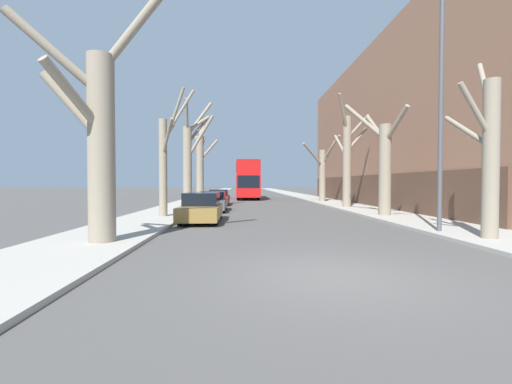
{
  "coord_description": "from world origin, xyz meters",
  "views": [
    {
      "loc": [
        -1.87,
        -6.74,
        1.87
      ],
      "look_at": [
        -0.34,
        28.88,
        0.94
      ],
      "focal_mm": 24.0,
      "sensor_mm": 36.0,
      "label": 1
    }
  ],
  "objects_px": {
    "street_tree_left_1": "(165,160)",
    "parked_car_2": "(219,198)",
    "street_tree_right_1": "(384,164)",
    "parked_car_1": "(213,202)",
    "street_tree_left_2": "(190,158)",
    "double_decker_bus": "(248,178)",
    "parked_car_0": "(201,208)",
    "lamp_post": "(439,100)",
    "street_tree_left_0": "(99,134)",
    "street_tree_right_2": "(347,157)",
    "street_tree_left_3": "(200,163)",
    "street_tree_right_0": "(488,153)",
    "street_tree_right_3": "(323,172)"
  },
  "relations": [
    {
      "from": "street_tree_left_0",
      "to": "street_tree_left_1",
      "type": "relative_size",
      "value": 1.18
    },
    {
      "from": "street_tree_right_1",
      "to": "street_tree_left_0",
      "type": "bearing_deg",
      "value": -146.08
    },
    {
      "from": "street_tree_left_0",
      "to": "street_tree_right_2",
      "type": "height_order",
      "value": "street_tree_left_0"
    },
    {
      "from": "parked_car_1",
      "to": "street_tree_left_0",
      "type": "bearing_deg",
      "value": -100.17
    },
    {
      "from": "street_tree_left_3",
      "to": "street_tree_right_1",
      "type": "xyz_separation_m",
      "value": [
        12.06,
        -17.38,
        -1.01
      ]
    },
    {
      "from": "street_tree_right_0",
      "to": "street_tree_right_2",
      "type": "height_order",
      "value": "street_tree_right_2"
    },
    {
      "from": "street_tree_right_2",
      "to": "street_tree_right_3",
      "type": "xyz_separation_m",
      "value": [
        -0.04,
        7.48,
        -0.83
      ]
    },
    {
      "from": "street_tree_left_2",
      "to": "double_decker_bus",
      "type": "relative_size",
      "value": 0.83
    },
    {
      "from": "street_tree_left_0",
      "to": "parked_car_1",
      "type": "distance_m",
      "value": 13.18
    },
    {
      "from": "lamp_post",
      "to": "street_tree_right_1",
      "type": "bearing_deg",
      "value": 84.01
    },
    {
      "from": "street_tree_left_3",
      "to": "lamp_post",
      "type": "xyz_separation_m",
      "value": [
        11.4,
        -23.66,
        0.92
      ]
    },
    {
      "from": "street_tree_left_3",
      "to": "street_tree_right_0",
      "type": "xyz_separation_m",
      "value": [
        12.14,
        -25.22,
        -1.13
      ]
    },
    {
      "from": "street_tree_right_1",
      "to": "parked_car_1",
      "type": "distance_m",
      "value": 11.02
    },
    {
      "from": "street_tree_right_3",
      "to": "street_tree_right_0",
      "type": "bearing_deg",
      "value": -89.74
    },
    {
      "from": "street_tree_right_3",
      "to": "lamp_post",
      "type": "xyz_separation_m",
      "value": [
        -0.64,
        -20.29,
        1.94
      ]
    },
    {
      "from": "street_tree_left_2",
      "to": "street_tree_left_3",
      "type": "xyz_separation_m",
      "value": [
        -0.28,
        9.33,
        0.14
      ]
    },
    {
      "from": "parked_car_0",
      "to": "street_tree_left_2",
      "type": "bearing_deg",
      "value": 101.67
    },
    {
      "from": "street_tree_right_0",
      "to": "parked_car_2",
      "type": "relative_size",
      "value": 1.38
    },
    {
      "from": "parked_car_2",
      "to": "street_tree_left_1",
      "type": "bearing_deg",
      "value": -100.69
    },
    {
      "from": "street_tree_left_1",
      "to": "parked_car_2",
      "type": "height_order",
      "value": "street_tree_left_1"
    },
    {
      "from": "street_tree_left_2",
      "to": "street_tree_right_1",
      "type": "xyz_separation_m",
      "value": [
        11.78,
        -8.06,
        -0.88
      ]
    },
    {
      "from": "street_tree_left_2",
      "to": "lamp_post",
      "type": "bearing_deg",
      "value": -52.19
    },
    {
      "from": "street_tree_left_1",
      "to": "parked_car_1",
      "type": "relative_size",
      "value": 1.56
    },
    {
      "from": "street_tree_right_3",
      "to": "parked_car_0",
      "type": "bearing_deg",
      "value": -121.57
    },
    {
      "from": "street_tree_left_0",
      "to": "street_tree_left_2",
      "type": "xyz_separation_m",
      "value": [
        0.24,
        16.14,
        0.49
      ]
    },
    {
      "from": "street_tree_left_0",
      "to": "street_tree_left_1",
      "type": "distance_m",
      "value": 7.98
    },
    {
      "from": "street_tree_left_1",
      "to": "parked_car_0",
      "type": "xyz_separation_m",
      "value": [
        2.11,
        -1.71,
        -2.44
      ]
    },
    {
      "from": "street_tree_left_2",
      "to": "parked_car_2",
      "type": "bearing_deg",
      "value": 55.95
    },
    {
      "from": "street_tree_left_1",
      "to": "street_tree_left_3",
      "type": "bearing_deg",
      "value": 90.69
    },
    {
      "from": "street_tree_left_1",
      "to": "lamp_post",
      "type": "xyz_separation_m",
      "value": [
        11.19,
        -6.17,
        1.77
      ]
    },
    {
      "from": "street_tree_left_3",
      "to": "parked_car_1",
      "type": "xyz_separation_m",
      "value": [
        2.32,
        -12.77,
        -3.32
      ]
    },
    {
      "from": "street_tree_left_2",
      "to": "street_tree_left_1",
      "type": "bearing_deg",
      "value": -90.51
    },
    {
      "from": "parked_car_2",
      "to": "street_tree_right_2",
      "type": "bearing_deg",
      "value": -24.91
    },
    {
      "from": "street_tree_right_2",
      "to": "parked_car_0",
      "type": "distance_m",
      "value": 13.22
    },
    {
      "from": "street_tree_right_1",
      "to": "street_tree_right_3",
      "type": "height_order",
      "value": "street_tree_right_1"
    },
    {
      "from": "parked_car_2",
      "to": "street_tree_right_1",
      "type": "bearing_deg",
      "value": -48.65
    },
    {
      "from": "street_tree_left_2",
      "to": "lamp_post",
      "type": "relative_size",
      "value": 0.94
    },
    {
      "from": "street_tree_left_1",
      "to": "double_decker_bus",
      "type": "distance_m",
      "value": 22.84
    },
    {
      "from": "street_tree_left_2",
      "to": "parked_car_0",
      "type": "distance_m",
      "value": 10.56
    },
    {
      "from": "street_tree_right_0",
      "to": "street_tree_left_3",
      "type": "bearing_deg",
      "value": 115.71
    },
    {
      "from": "street_tree_left_2",
      "to": "parked_car_2",
      "type": "distance_m",
      "value": 4.84
    },
    {
      "from": "street_tree_right_3",
      "to": "double_decker_bus",
      "type": "bearing_deg",
      "value": 130.61
    },
    {
      "from": "street_tree_right_2",
      "to": "lamp_post",
      "type": "xyz_separation_m",
      "value": [
        -0.68,
        -12.81,
        1.11
      ]
    },
    {
      "from": "street_tree_right_1",
      "to": "parked_car_1",
      "type": "xyz_separation_m",
      "value": [
        -9.74,
        4.62,
        -2.31
      ]
    },
    {
      "from": "street_tree_left_1",
      "to": "street_tree_right_1",
      "type": "xyz_separation_m",
      "value": [
        11.85,
        0.11,
        -0.16
      ]
    },
    {
      "from": "street_tree_left_0",
      "to": "street_tree_left_1",
      "type": "bearing_deg",
      "value": 88.79
    },
    {
      "from": "double_decker_bus",
      "to": "parked_car_0",
      "type": "xyz_separation_m",
      "value": [
        -2.69,
        -24.03,
        -1.81
      ]
    },
    {
      "from": "street_tree_left_1",
      "to": "lamp_post",
      "type": "distance_m",
      "value": 12.9
    },
    {
      "from": "street_tree_right_3",
      "to": "parked_car_2",
      "type": "bearing_deg",
      "value": -163.16
    },
    {
      "from": "street_tree_right_2",
      "to": "lamp_post",
      "type": "distance_m",
      "value": 12.88
    }
  ]
}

